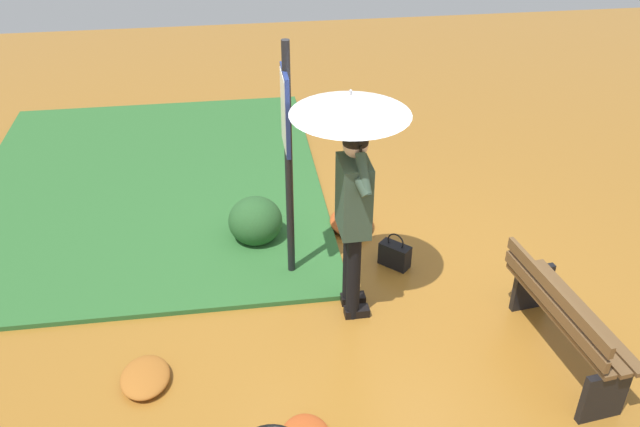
# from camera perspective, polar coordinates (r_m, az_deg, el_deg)

# --- Properties ---
(ground_plane) EXTENTS (18.00, 18.00, 0.00)m
(ground_plane) POSITION_cam_1_polar(r_m,az_deg,el_deg) (6.15, 4.76, -7.78)
(ground_plane) COLOR #9E6623
(grass_verge) EXTENTS (4.80, 4.00, 0.05)m
(grass_verge) POSITION_cam_1_polar(r_m,az_deg,el_deg) (8.16, -14.37, 2.41)
(grass_verge) COLOR #2D662D
(grass_verge) RESTS_ON ground_plane
(person_with_umbrella) EXTENTS (0.96, 0.96, 2.04)m
(person_with_umbrella) POSITION_cam_1_polar(r_m,az_deg,el_deg) (5.30, 2.74, 5.36)
(person_with_umbrella) COLOR black
(person_with_umbrella) RESTS_ON ground_plane
(info_sign_post) EXTENTS (0.44, 0.07, 2.30)m
(info_sign_post) POSITION_cam_1_polar(r_m,az_deg,el_deg) (5.75, -2.84, 6.43)
(info_sign_post) COLOR black
(info_sign_post) RESTS_ON ground_plane
(handbag) EXTENTS (0.31, 0.31, 0.37)m
(handbag) POSITION_cam_1_polar(r_m,az_deg,el_deg) (6.58, 6.39, -3.51)
(handbag) COLOR black
(handbag) RESTS_ON ground_plane
(park_bench) EXTENTS (1.40, 0.54, 0.75)m
(park_bench) POSITION_cam_1_polar(r_m,az_deg,el_deg) (5.71, 20.08, -8.49)
(park_bench) COLOR black
(park_bench) RESTS_ON ground_plane
(shrub_cluster) EXTENTS (0.61, 0.55, 0.50)m
(shrub_cluster) POSITION_cam_1_polar(r_m,az_deg,el_deg) (6.88, -5.40, -0.59)
(shrub_cluster) COLOR #285628
(shrub_cluster) RESTS_ON ground_plane
(leaf_pile_near_person) EXTENTS (0.48, 0.39, 0.11)m
(leaf_pile_near_person) POSITION_cam_1_polar(r_m,az_deg,el_deg) (5.58, -14.67, -13.35)
(leaf_pile_near_person) COLOR #A86023
(leaf_pile_near_person) RESTS_ON ground_plane
(leaf_pile_far_path) EXTENTS (0.58, 0.46, 0.13)m
(leaf_pile_far_path) POSITION_cam_1_polar(r_m,az_deg,el_deg) (7.15, 2.70, -0.72)
(leaf_pile_far_path) COLOR #B74C1E
(leaf_pile_far_path) RESTS_ON ground_plane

